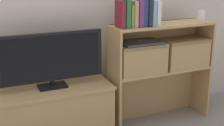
{
  "coord_description": "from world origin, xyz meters",
  "views": [
    {
      "loc": [
        -0.98,
        -2.07,
        1.35
      ],
      "look_at": [
        0.0,
        0.14,
        0.6
      ],
      "focal_mm": 50.0,
      "sensor_mm": 36.0,
      "label": 1
    }
  ],
  "objects_px": {
    "tv_stand": "(54,113)",
    "book_skyblue": "(151,13)",
    "storage_basket_left": "(140,57)",
    "book_tan": "(133,14)",
    "book_navy": "(142,12)",
    "book_ivory": "(155,13)",
    "book_forest": "(125,12)",
    "book_charcoal": "(146,12)",
    "laptop": "(140,42)",
    "tv": "(51,58)",
    "book_maroon": "(120,14)",
    "storage_basket_right": "(183,51)",
    "book_plum": "(137,13)",
    "book_olive": "(129,16)",
    "baby_monitor": "(201,15)"
  },
  "relations": [
    {
      "from": "tv",
      "to": "book_charcoal",
      "type": "height_order",
      "value": "book_charcoal"
    },
    {
      "from": "book_olive",
      "to": "book_navy",
      "type": "height_order",
      "value": "book_navy"
    },
    {
      "from": "laptop",
      "to": "tv",
      "type": "bearing_deg",
      "value": 173.77
    },
    {
      "from": "book_ivory",
      "to": "book_skyblue",
      "type": "bearing_deg",
      "value": 180.0
    },
    {
      "from": "tv",
      "to": "book_ivory",
      "type": "height_order",
      "value": "book_ivory"
    },
    {
      "from": "book_navy",
      "to": "book_plum",
      "type": "bearing_deg",
      "value": 180.0
    },
    {
      "from": "book_maroon",
      "to": "book_forest",
      "type": "relative_size",
      "value": 0.85
    },
    {
      "from": "book_navy",
      "to": "book_skyblue",
      "type": "height_order",
      "value": "book_navy"
    },
    {
      "from": "laptop",
      "to": "baby_monitor",
      "type": "bearing_deg",
      "value": 1.38
    },
    {
      "from": "baby_monitor",
      "to": "tv_stand",
      "type": "bearing_deg",
      "value": 177.2
    },
    {
      "from": "tv_stand",
      "to": "book_skyblue",
      "type": "xyz_separation_m",
      "value": [
        0.81,
        -0.1,
        0.77
      ]
    },
    {
      "from": "book_plum",
      "to": "storage_basket_left",
      "type": "relative_size",
      "value": 0.51
    },
    {
      "from": "book_maroon",
      "to": "book_navy",
      "type": "xyz_separation_m",
      "value": [
        0.19,
        0.0,
        0.01
      ]
    },
    {
      "from": "book_maroon",
      "to": "book_olive",
      "type": "relative_size",
      "value": 1.21
    },
    {
      "from": "tv_stand",
      "to": "laptop",
      "type": "height_order",
      "value": "laptop"
    },
    {
      "from": "tv_stand",
      "to": "book_navy",
      "type": "height_order",
      "value": "book_navy"
    },
    {
      "from": "storage_basket_left",
      "to": "book_tan",
      "type": "bearing_deg",
      "value": -168.9
    },
    {
      "from": "book_tan",
      "to": "baby_monitor",
      "type": "bearing_deg",
      "value": 2.56
    },
    {
      "from": "book_tan",
      "to": "tv",
      "type": "bearing_deg",
      "value": 171.54
    },
    {
      "from": "book_plum",
      "to": "baby_monitor",
      "type": "relative_size",
      "value": 1.83
    },
    {
      "from": "book_forest",
      "to": "storage_basket_left",
      "type": "bearing_deg",
      "value": 6.16
    },
    {
      "from": "book_maroon",
      "to": "book_plum",
      "type": "relative_size",
      "value": 0.99
    },
    {
      "from": "tv",
      "to": "storage_basket_left",
      "type": "xyz_separation_m",
      "value": [
        0.73,
        -0.08,
        -0.05
      ]
    },
    {
      "from": "book_navy",
      "to": "book_charcoal",
      "type": "relative_size",
      "value": 1.06
    },
    {
      "from": "book_olive",
      "to": "book_charcoal",
      "type": "bearing_deg",
      "value": 0.0
    },
    {
      "from": "book_navy",
      "to": "book_ivory",
      "type": "height_order",
      "value": "book_navy"
    },
    {
      "from": "book_maroon",
      "to": "storage_basket_right",
      "type": "bearing_deg",
      "value": 1.49
    },
    {
      "from": "book_charcoal",
      "to": "book_skyblue",
      "type": "relative_size",
      "value": 1.04
    },
    {
      "from": "book_tan",
      "to": "storage_basket_right",
      "type": "bearing_deg",
      "value": 1.8
    },
    {
      "from": "storage_basket_right",
      "to": "book_plum",
      "type": "bearing_deg",
      "value": -178.05
    },
    {
      "from": "tv",
      "to": "book_maroon",
      "type": "distance_m",
      "value": 0.63
    },
    {
      "from": "tv_stand",
      "to": "book_olive",
      "type": "xyz_separation_m",
      "value": [
        0.61,
        -0.1,
        0.76
      ]
    },
    {
      "from": "book_olive",
      "to": "book_skyblue",
      "type": "relative_size",
      "value": 0.85
    },
    {
      "from": "book_olive",
      "to": "book_charcoal",
      "type": "height_order",
      "value": "book_charcoal"
    },
    {
      "from": "tv",
      "to": "book_olive",
      "type": "distance_m",
      "value": 0.69
    },
    {
      "from": "book_maroon",
      "to": "book_navy",
      "type": "relative_size",
      "value": 0.93
    },
    {
      "from": "tv",
      "to": "book_olive",
      "type": "height_order",
      "value": "book_olive"
    },
    {
      "from": "tv",
      "to": "book_navy",
      "type": "bearing_deg",
      "value": -7.49
    },
    {
      "from": "book_charcoal",
      "to": "storage_basket_left",
      "type": "bearing_deg",
      "value": 157.51
    },
    {
      "from": "book_charcoal",
      "to": "laptop",
      "type": "xyz_separation_m",
      "value": [
        -0.04,
        0.02,
        -0.25
      ]
    },
    {
      "from": "book_navy",
      "to": "laptop",
      "type": "distance_m",
      "value": 0.25
    },
    {
      "from": "book_olive",
      "to": "laptop",
      "type": "xyz_separation_m",
      "value": [
        0.12,
        0.02,
        -0.23
      ]
    },
    {
      "from": "tv_stand",
      "to": "book_plum",
      "type": "xyz_separation_m",
      "value": [
        0.69,
        -0.1,
        0.78
      ]
    },
    {
      "from": "tv_stand",
      "to": "book_navy",
      "type": "distance_m",
      "value": 1.07
    },
    {
      "from": "book_charcoal",
      "to": "book_ivory",
      "type": "xyz_separation_m",
      "value": [
        0.08,
        0.0,
        -0.01
      ]
    },
    {
      "from": "book_charcoal",
      "to": "book_olive",
      "type": "bearing_deg",
      "value": 180.0
    },
    {
      "from": "book_charcoal",
      "to": "storage_basket_left",
      "type": "xyz_separation_m",
      "value": [
        -0.04,
        0.02,
        -0.37
      ]
    },
    {
      "from": "tv_stand",
      "to": "tv",
      "type": "distance_m",
      "value": 0.46
    },
    {
      "from": "tv",
      "to": "book_ivory",
      "type": "xyz_separation_m",
      "value": [
        0.85,
        -0.1,
        0.31
      ]
    },
    {
      "from": "book_navy",
      "to": "storage_basket_right",
      "type": "xyz_separation_m",
      "value": [
        0.44,
        0.02,
        -0.38
      ]
    }
  ]
}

